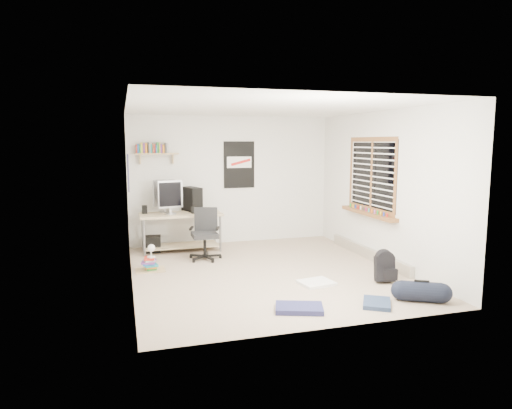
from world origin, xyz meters
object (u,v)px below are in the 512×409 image
object	(u,v)px
book_stack	(150,261)
desk	(181,231)
office_chair	(205,231)
backpack	(384,269)
duffel_bag	(421,291)

from	to	relation	value
book_stack	desk	bearing A→B (deg)	61.44
office_chair	backpack	world-z (taller)	office_chair
backpack	office_chair	bearing A→B (deg)	153.88
desk	duffel_bag	xyz separation A→B (m)	(2.55, -3.58, -0.22)
backpack	duffel_bag	xyz separation A→B (m)	(0.01, -0.83, -0.06)
duffel_bag	book_stack	world-z (taller)	duffel_bag
desk	office_chair	bearing A→B (deg)	-55.87
office_chair	backpack	bearing A→B (deg)	-24.18
duffel_bag	office_chair	bearing A→B (deg)	157.73
office_chair	desk	bearing A→B (deg)	130.03
duffel_bag	book_stack	distance (m)	4.00
book_stack	duffel_bag	bearing A→B (deg)	-37.02
backpack	duffel_bag	size ratio (longest dim) A/B	0.71
desk	duffel_bag	size ratio (longest dim) A/B	2.96
duffel_bag	book_stack	bearing A→B (deg)	172.34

